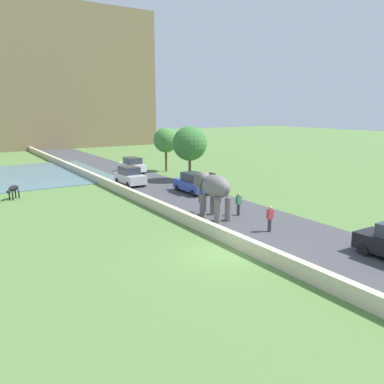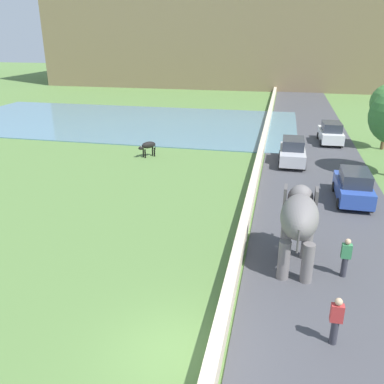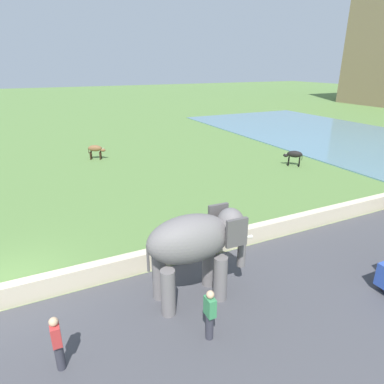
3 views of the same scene
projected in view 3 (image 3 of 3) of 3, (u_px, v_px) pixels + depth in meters
ground_plane at (7, 285)px, 11.58m from camera, size 220.00×220.00×0.00m
lake at (333, 135)px, 35.74m from camera, size 36.00×18.00×0.08m
elephant at (196, 243)px, 10.24m from camera, size 1.50×3.48×2.99m
person_beside_elephant at (210, 314)px, 8.98m from camera, size 0.36×0.22×1.63m
person_trailing at (57, 343)px, 8.06m from camera, size 0.36×0.22×1.63m
cow_brown at (96, 149)px, 26.52m from camera, size 0.92×1.39×1.15m
cow_black at (294, 155)px, 24.81m from camera, size 1.22×1.22×1.15m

